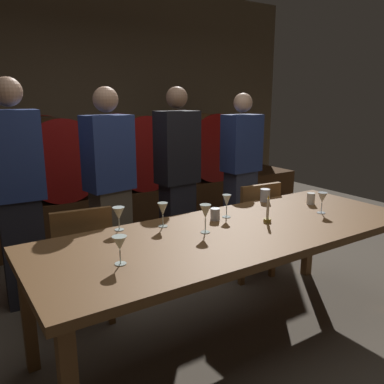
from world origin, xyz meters
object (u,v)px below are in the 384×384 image
wine_barrel_center_left (53,157)px  wine_glass_right (227,201)px  wine_glass_far_left (120,244)px  wine_glass_center_right (205,212)px  wine_barrel_center_right (132,150)px  cup_left (215,214)px  cup_right (311,199)px  wine_glass_center_left (163,210)px  guest_far_right (241,172)px  chair_right (252,225)px  chair_left (82,260)px  wine_glass_far_right (322,198)px  dining_table (235,239)px  candle_center (268,215)px  guest_center_right (177,177)px  guest_far_left (18,194)px  wine_barrel_far_right (199,145)px  wine_glass_left (119,214)px  guest_center_left (110,188)px  cup_center (265,195)px

wine_barrel_center_left → wine_glass_right: 2.43m
wine_glass_far_left → wine_glass_center_right: size_ratio=0.83×
wine_barrel_center_left → wine_barrel_center_right: same height
wine_barrel_center_left → wine_glass_right: wine_barrel_center_left is taller
cup_left → cup_right: 0.88m
wine_glass_center_left → guest_far_right: bearing=33.4°
cup_left → chair_right: bearing=30.5°
chair_left → wine_glass_far_right: (1.53, -0.80, 0.40)m
wine_glass_far_right → dining_table: bearing=175.9°
candle_center → wine_glass_right: size_ratio=1.16×
guest_center_right → wine_glass_far_left: 1.83m
guest_far_left → cup_right: size_ratio=19.58×
wine_glass_far_left → wine_barrel_center_right: bearing=64.1°
wine_barrel_center_right → cup_right: size_ratio=9.92×
wine_barrel_far_right → wine_glass_center_right: (-1.67, -2.55, -0.04)m
guest_far_left → wine_glass_center_right: 1.48m
guest_far_right → wine_glass_far_right: 1.37m
guest_center_right → wine_barrel_far_right: bearing=-134.8°
wine_barrel_center_right → wine_glass_center_left: wine_barrel_center_right is taller
wine_barrel_center_right → wine_glass_far_left: (-1.32, -2.70, -0.07)m
wine_glass_far_left → guest_center_right: bearing=49.8°
wine_barrel_center_right → wine_glass_far_right: (0.27, -2.66, -0.07)m
chair_right → wine_glass_far_right: bearing=95.6°
wine_glass_left → candle_center: bearing=-23.8°
guest_center_left → wine_glass_left: size_ratio=11.21×
chair_left → wine_glass_center_right: bearing=137.7°
chair_left → wine_glass_left: wine_glass_left is taller
guest_far_right → wine_glass_center_left: guest_far_right is taller
cup_left → wine_barrel_center_left: bearing=101.1°
wine_glass_right → chair_left: bearing=150.7°
cup_left → guest_far_right: bearing=43.4°
wine_barrel_center_left → cup_center: bearing=-63.5°
guest_center_left → guest_center_right: bearing=176.9°
wine_barrel_center_right → wine_barrel_center_left: bearing=180.0°
wine_glass_center_right → guest_center_right: bearing=66.2°
wine_glass_left → wine_glass_far_right: size_ratio=0.98×
wine_glass_far_right → cup_right: wine_glass_far_right is taller
chair_left → guest_far_left: size_ratio=0.51×
wine_barrel_center_left → guest_far_right: size_ratio=0.54×
dining_table → wine_barrel_center_left: bearing=99.9°
wine_glass_center_right → chair_right: bearing=32.9°
wine_barrel_center_right → chair_left: size_ratio=1.00×
wine_glass_center_right → cup_right: wine_glass_center_right is taller
wine_glass_far_left → guest_center_left: bearing=70.2°
wine_barrel_center_left → guest_far_left: size_ratio=0.51×
wine_glass_right → wine_glass_far_right: wine_glass_right is taller
wine_glass_center_left → wine_glass_center_right: bearing=-56.1°
guest_center_right → cup_center: bearing=103.8°
wine_barrel_far_right → dining_table: size_ratio=0.34×
guest_center_left → candle_center: 1.37m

